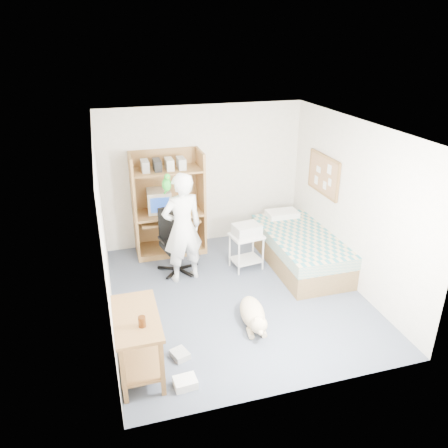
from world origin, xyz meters
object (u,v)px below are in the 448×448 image
object	(u,v)px
bed	(300,249)
printer_cart	(246,246)
office_chair	(176,249)
person	(182,228)
computer_hutch	(168,208)
dog	(253,314)
side_desk	(138,335)

from	to	relation	value
bed	printer_cart	distance (m)	0.92
office_chair	person	xyz separation A→B (m)	(0.06, -0.31, 0.50)
bed	person	xyz separation A→B (m)	(-1.95, 0.08, 0.59)
printer_cart	computer_hutch	bearing A→B (deg)	129.19
office_chair	person	bearing A→B (deg)	-90.99
computer_hutch	printer_cart	xyz separation A→B (m)	(1.10, -0.99, -0.42)
bed	computer_hutch	bearing A→B (deg)	150.71
bed	office_chair	world-z (taller)	office_chair
computer_hutch	office_chair	size ratio (longest dim) A/B	1.71
dog	bed	bearing A→B (deg)	53.27
office_chair	dog	size ratio (longest dim) A/B	1.07
computer_hutch	office_chair	distance (m)	0.86
dog	printer_cart	world-z (taller)	printer_cart
bed	dog	size ratio (longest dim) A/B	2.05
printer_cart	bed	bearing A→B (deg)	-17.19
computer_hutch	person	size ratio (longest dim) A/B	1.03
bed	side_desk	xyz separation A→B (m)	(-2.85, -1.82, 0.21)
person	bed	bearing A→B (deg)	165.14
office_chair	dog	distance (m)	1.90
person	dog	bearing A→B (deg)	101.64
side_desk	person	bearing A→B (deg)	64.70
computer_hutch	bed	world-z (taller)	computer_hutch
dog	printer_cart	bearing A→B (deg)	81.83
office_chair	printer_cart	distance (m)	1.15
side_desk	dog	bearing A→B (deg)	16.35
side_desk	printer_cart	distance (m)	2.76
side_desk	person	xyz separation A→B (m)	(0.90, 1.90, 0.38)
person	computer_hutch	bearing A→B (deg)	-99.98
office_chair	dog	xyz separation A→B (m)	(0.71, -1.75, -0.22)
office_chair	printer_cart	world-z (taller)	office_chair
bed	side_desk	world-z (taller)	side_desk
dog	printer_cart	size ratio (longest dim) A/B	1.64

